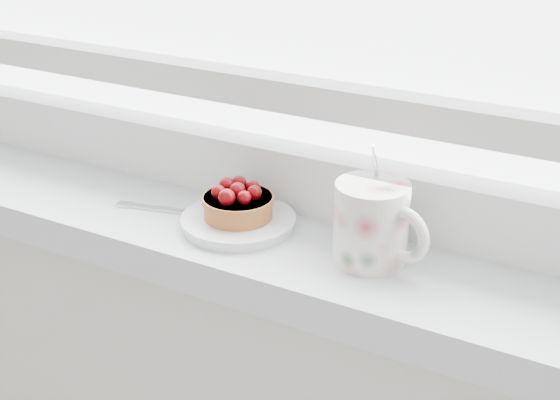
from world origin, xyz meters
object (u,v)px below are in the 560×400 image
Objects in this scene: saucer at (238,222)px; floral_mug at (374,222)px; raspberry_tart at (238,202)px; fork at (185,212)px.

saucer is 1.05× the size of floral_mug.
saucer is at bearing 33.53° from raspberry_tart.
floral_mug is at bearing -0.04° from raspberry_tart.
raspberry_tart is 0.07m from fork.
floral_mug is (0.15, -0.00, 0.04)m from saucer.
raspberry_tart is 0.16m from floral_mug.
raspberry_tart is at bearing -146.47° from saucer.
raspberry_tart reaches higher than fork.
saucer is 1.61× the size of raspberry_tart.
fork is (-0.07, -0.00, -0.03)m from raspberry_tart.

